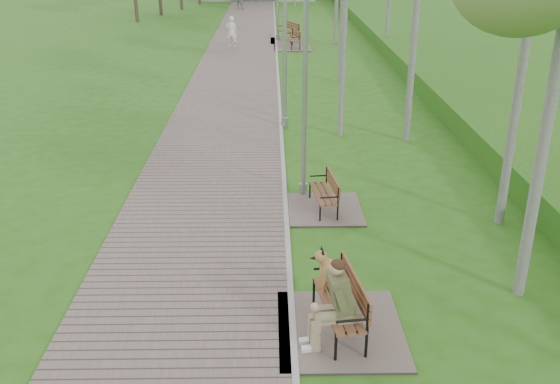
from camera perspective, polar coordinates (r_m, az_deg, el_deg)
The scene contains 9 objects.
walkway at distance 28.12m, azimuth -3.88°, elevation 11.48°, with size 3.50×67.00×0.04m, color #6B5C57.
kerb at distance 28.08m, azimuth -0.24°, elevation 11.52°, with size 0.10×67.00×0.05m, color #999993.
bench_main at distance 9.26m, azimuth 5.08°, elevation -10.37°, with size 1.85×2.05×1.61m.
bench_second at distance 13.26m, azimuth 3.99°, elevation -0.98°, with size 1.55×1.73×0.95m.
bench_third at distance 32.38m, azimuth 1.11°, elevation 13.36°, with size 1.86×2.07×1.14m.
bench_far at distance 34.54m, azimuth 0.78°, elevation 13.99°, with size 2.01×2.23×1.23m.
lamp_post_near at distance 13.42m, azimuth 2.25°, elevation 8.09°, with size 0.17×0.17×4.50m.
lamp_post_second at distance 18.51m, azimuth 0.44°, elevation 12.93°, with size 0.19×0.19×5.00m.
pedestrian_near at distance 32.55m, azimuth -4.43°, elevation 14.37°, with size 0.57×0.38×1.57m, color silver.
Camera 1 is at (-0.31, -6.04, 5.50)m, focal length 40.00 mm.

